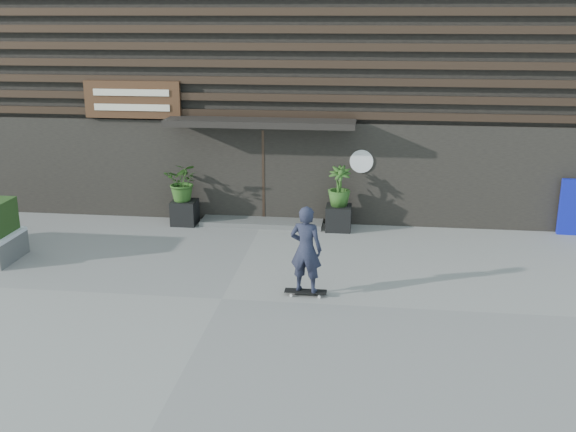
# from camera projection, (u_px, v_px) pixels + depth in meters

# --- Properties ---
(ground) EXTENTS (80.00, 80.00, 0.00)m
(ground) POSITION_uv_depth(u_px,v_px,m) (222.00, 299.00, 12.33)
(ground) COLOR gray
(ground) RESTS_ON ground
(entrance_step) EXTENTS (3.00, 0.80, 0.12)m
(entrance_step) POSITION_uv_depth(u_px,v_px,m) (262.00, 222.00, 16.68)
(entrance_step) COLOR #52524F
(entrance_step) RESTS_ON ground
(planter_pot_left) EXTENTS (0.60, 0.60, 0.60)m
(planter_pot_left) POSITION_uv_depth(u_px,v_px,m) (185.00, 212.00, 16.65)
(planter_pot_left) COLOR black
(planter_pot_left) RESTS_ON ground
(bamboo_left) EXTENTS (0.86, 0.75, 0.96)m
(bamboo_left) POSITION_uv_depth(u_px,v_px,m) (183.00, 182.00, 16.43)
(bamboo_left) COLOR #2D591E
(bamboo_left) RESTS_ON planter_pot_left
(planter_pot_right) EXTENTS (0.60, 0.60, 0.60)m
(planter_pot_right) POSITION_uv_depth(u_px,v_px,m) (339.00, 218.00, 16.20)
(planter_pot_right) COLOR black
(planter_pot_right) RESTS_ON ground
(bamboo_right) EXTENTS (0.54, 0.54, 0.96)m
(bamboo_right) POSITION_uv_depth(u_px,v_px,m) (339.00, 186.00, 15.98)
(bamboo_right) COLOR #2D591E
(bamboo_right) RESTS_ON planter_pot_right
(building) EXTENTS (18.00, 11.00, 8.00)m
(building) POSITION_uv_depth(u_px,v_px,m) (288.00, 48.00, 20.65)
(building) COLOR black
(building) RESTS_ON ground
(skateboarder) EXTENTS (0.78, 0.50, 1.72)m
(skateboarder) POSITION_uv_depth(u_px,v_px,m) (306.00, 250.00, 12.23)
(skateboarder) COLOR black
(skateboarder) RESTS_ON ground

